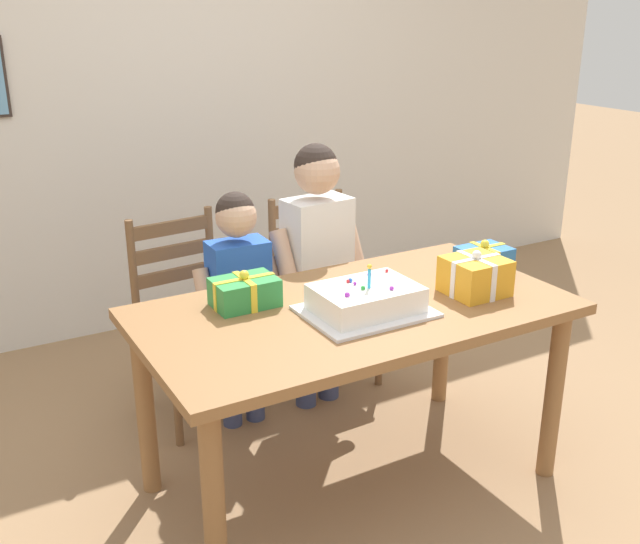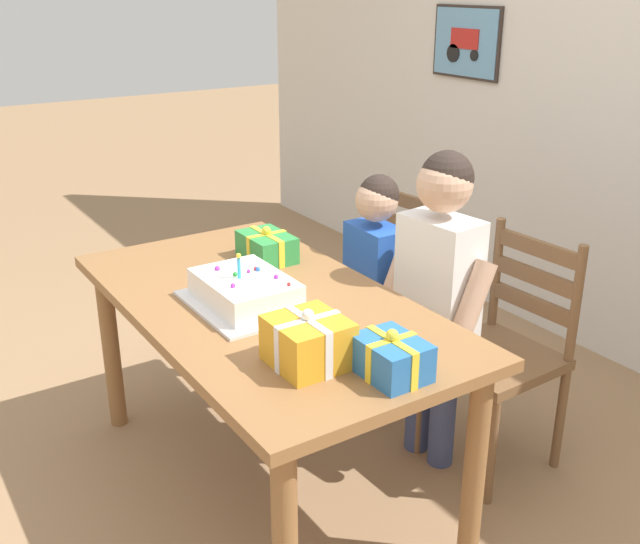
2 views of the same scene
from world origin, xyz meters
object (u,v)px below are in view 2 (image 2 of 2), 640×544
Objects in this scene: child_older at (438,282)px; child_younger at (374,275)px; dining_table at (265,326)px; chair_right at (502,351)px; gift_box_corner_small at (308,342)px; gift_box_beside_cake at (267,247)px; gift_box_red_large at (391,358)px; chair_left at (391,292)px; birthday_cake at (246,292)px.

child_younger is (-0.38, 0.00, -0.10)m from child_older.
chair_right is at bearing 67.93° from dining_table.
gift_box_corner_small is at bearing -82.38° from chair_right.
gift_box_red_large is at bearing -9.32° from gift_box_beside_cake.
child_older is 1.15× the size of child_younger.
child_older reaches higher than chair_left.
gift_box_corner_small reaches higher than gift_box_beside_cake.
gift_box_beside_cake is at bearing -110.41° from child_younger.
birthday_cake is 1.03m from chair_left.
gift_box_beside_cake is 1.08× the size of gift_box_corner_small.
gift_box_corner_small reaches higher than chair_left.
child_younger is at bearing 131.73° from gift_box_corner_small.
birthday_cake is at bearing -38.46° from gift_box_beside_cake.
chair_right is at bearing 69.73° from birthday_cake.
birthday_cake reaches higher than chair_right.
chair_right is (0.68, 0.63, -0.34)m from gift_box_beside_cake.
dining_table is 0.66m from child_older.
child_older is at bearing -124.00° from chair_right.
chair_right is 0.86× the size of child_younger.
birthday_cake is 2.01× the size of gift_box_corner_small.
child_younger is (0.15, -0.21, 0.18)m from chair_left.
chair_left is (-0.34, 0.83, -0.19)m from dining_table.
child_younger is (-0.84, 0.58, -0.16)m from gift_box_red_large.
child_older is (-0.14, -0.21, 0.28)m from chair_right.
birthday_cake is at bearing -110.27° from chair_right.
gift_box_corner_small is (0.47, -0.12, 0.17)m from dining_table.
chair_right is (0.68, 0.00, 0.00)m from chair_left.
birthday_cake reaches higher than chair_left.
gift_box_red_large is 0.17× the size of child_older.
gift_box_red_large is 1.31m from chair_left.
child_younger is (-0.19, 0.62, -0.01)m from dining_table.
child_younger is at bearing -157.95° from chair_right.
gift_box_red_large is 0.94× the size of gift_box_corner_small.
child_older is at bearing 74.65° from birthday_cake.
child_older reaches higher than chair_right.
child_older is at bearing -21.74° from chair_left.
gift_box_corner_small is 1.02m from chair_right.
child_older reaches higher than gift_box_red_large.
chair_left is (0.00, 0.63, -0.34)m from gift_box_beside_cake.
gift_box_beside_cake is at bearing -90.10° from chair_left.
chair_right is at bearing 97.62° from gift_box_corner_small.
child_older is (0.54, 0.42, -0.06)m from gift_box_beside_cake.
gift_box_beside_cake is 0.19× the size of child_older.
child_younger is at bearing 179.95° from child_older.
gift_box_corner_small reaches higher than gift_box_red_large.
birthday_cake is 1.86× the size of gift_box_beside_cake.
birthday_cake is 0.46m from gift_box_corner_small.
chair_right is (-0.13, 0.95, -0.36)m from gift_box_corner_small.
gift_box_red_large is 0.74m from child_older.
gift_box_beside_cake is at bearing 158.45° from gift_box_corner_small.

